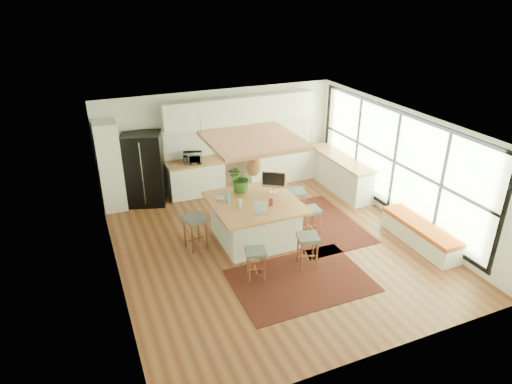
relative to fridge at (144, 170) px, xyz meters
name	(u,v)px	position (x,y,z in m)	size (l,w,h in m)	color
floor	(273,245)	(2.14, -3.15, -0.93)	(7.00, 7.00, 0.00)	brown
ceiling	(276,126)	(2.14, -3.15, 1.78)	(7.00, 7.00, 0.00)	white
wall_back	(220,139)	(2.14, 0.35, 0.42)	(6.50, 6.50, 0.00)	white
wall_front	(379,285)	(2.14, -6.65, 0.42)	(6.50, 6.50, 0.00)	white
wall_left	(111,218)	(-1.11, -3.15, 0.42)	(7.00, 7.00, 0.00)	white
wall_right	(402,166)	(5.39, -3.15, 0.42)	(7.00, 7.00, 0.00)	white
window_wall	(401,164)	(5.36, -3.15, 0.47)	(0.10, 6.20, 2.60)	black
pantry	(110,167)	(-0.81, 0.03, 0.20)	(0.55, 0.60, 2.25)	white
back_counter_base	(243,171)	(2.69, 0.03, -0.49)	(4.20, 0.60, 0.88)	white
back_counter_top	(243,156)	(2.69, 0.03, -0.03)	(4.24, 0.64, 0.05)	#AD6B3D
backsplash	(239,137)	(2.69, 0.33, 0.43)	(4.20, 0.02, 0.80)	white
upper_cabinets	(241,110)	(2.69, 0.17, 1.22)	(4.20, 0.34, 0.70)	white
range	(235,171)	(2.44, 0.03, -0.43)	(0.76, 0.62, 1.00)	#A5A5AA
right_counter_base	(340,174)	(5.07, -1.15, -0.49)	(0.60, 2.50, 0.88)	white
right_counter_top	(341,158)	(5.07, -1.15, -0.03)	(0.64, 2.54, 0.05)	#AD6B3D
window_bench	(420,234)	(5.09, -4.35, -0.68)	(0.52, 2.00, 0.50)	white
ceiling_panel	(253,153)	(1.84, -2.75, 1.12)	(1.86, 1.86, 0.80)	#AD6B3D
rug_near	(301,280)	(2.08, -4.54, -0.92)	(2.60, 1.80, 0.01)	black
rug_right	(316,224)	(3.47, -2.71, -0.92)	(1.80, 2.60, 0.01)	black
fridge	(144,170)	(0.00, 0.00, 0.00)	(0.93, 0.73, 1.88)	black
island	(255,220)	(1.86, -2.75, -0.46)	(1.85, 1.85, 0.93)	#AD6B3D
stool_near_left	(256,263)	(1.31, -4.12, -0.57)	(0.38, 0.38, 0.63)	#4B5353
stool_near_right	(307,250)	(2.43, -4.12, -0.57)	(0.41, 0.41, 0.70)	#4B5353
stool_right_front	(310,221)	(3.09, -3.07, -0.57)	(0.39, 0.39, 0.67)	#4B5353
stool_right_back	(295,205)	(3.13, -2.24, -0.57)	(0.44, 0.44, 0.75)	#4B5353
stool_left_side	(195,233)	(0.56, -2.60, -0.57)	(0.45, 0.45, 0.75)	#4B5353
laptop	(261,208)	(1.78, -3.29, 0.12)	(0.30, 0.32, 0.22)	#A5A5AA
monitor	(274,182)	(2.43, -2.49, 0.26)	(0.54, 0.19, 0.51)	#A5A5AA
microwave	(193,157)	(1.27, 0.02, 0.16)	(0.48, 0.27, 0.33)	#A5A5AA
island_plant	(241,180)	(1.79, -2.14, 0.27)	(0.62, 0.69, 0.54)	#1E4C19
island_bowl	(219,198)	(1.20, -2.35, 0.03)	(0.21, 0.21, 0.05)	white
island_bottle_0	(229,200)	(1.31, -2.65, 0.10)	(0.07, 0.07, 0.19)	#33C1CE
island_bottle_1	(240,204)	(1.46, -2.90, 0.10)	(0.07, 0.07, 0.19)	silver
island_bottle_2	(271,201)	(2.11, -3.05, 0.10)	(0.07, 0.07, 0.19)	#963236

